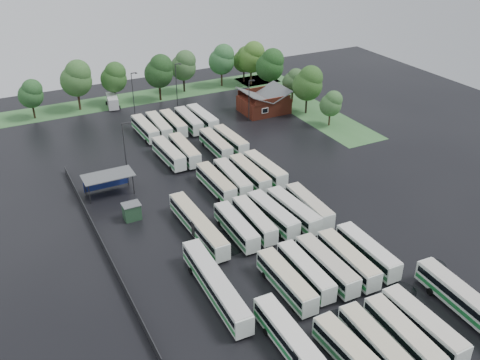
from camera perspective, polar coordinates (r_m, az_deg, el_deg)
name	(u,v)px	position (r m, az deg, el deg)	size (l,w,h in m)	color
ground	(265,232)	(78.85, 2.73, -5.60)	(160.00, 160.00, 0.00)	black
brick_building	(264,104)	(121.98, 2.56, 8.11)	(10.07, 8.60, 5.39)	maroon
wash_shed	(108,177)	(89.87, -13.95, 0.30)	(8.20, 4.20, 3.58)	#2D2D30
utility_hut	(132,211)	(82.84, -11.47, -3.29)	(2.70, 2.20, 2.62)	#1E3F26
grass_strip_north	(140,98)	(133.61, -10.59, 8.63)	(80.00, 10.00, 0.01)	#356632
grass_strip_east	(301,105)	(127.65, 6.48, 8.00)	(10.00, 50.00, 0.01)	#356632
west_fence	(101,241)	(78.37, -14.61, -6.33)	(0.10, 50.00, 1.20)	#2D2D30
bus_r0c0	(353,356)	(59.34, 11.99, -17.90)	(2.74, 11.19, 3.09)	silver
bus_r0c1	(377,345)	(61.00, 14.39, -16.68)	(2.76, 11.14, 3.08)	silver
bus_r0c2	(403,335)	(62.78, 16.99, -15.56)	(2.84, 11.16, 3.08)	silver
bus_r0c3	(423,325)	(64.60, 18.95, -14.41)	(2.43, 11.33, 3.15)	silver
bus_r1c0	(286,281)	(67.37, 4.96, -10.66)	(2.48, 11.13, 3.09)	silver
bus_r1c1	(305,271)	(69.21, 6.99, -9.62)	(2.58, 10.81, 2.99)	silver
bus_r1c2	(326,265)	(70.44, 9.21, -8.94)	(2.49, 11.34, 3.15)	silver
bus_r1c3	(348,259)	(71.96, 11.43, -8.29)	(2.73, 11.27, 3.12)	silver
bus_r1c4	(368,251)	(74.01, 13.45, -7.40)	(2.53, 11.12, 3.09)	silver
bus_r2c0	(236,226)	(77.06, -0.41, -4.98)	(2.51, 10.84, 3.00)	silver
bus_r2c1	(254,220)	(78.59, 1.53, -4.26)	(2.68, 10.85, 3.00)	silver
bus_r2c2	(273,214)	(79.94, 3.51, -3.64)	(2.85, 11.26, 3.11)	silver
bus_r2c3	(293,210)	(81.02, 5.68, -3.24)	(2.95, 11.44, 3.16)	silver
bus_r2c4	(309,206)	(82.63, 7.38, -2.73)	(2.72, 10.95, 3.03)	silver
bus_r3c1	(216,182)	(88.47, -2.60, -0.25)	(2.44, 11.11, 3.09)	silver
bus_r3c2	(232,178)	(89.67, -0.81, 0.20)	(2.83, 11.18, 3.09)	silver
bus_r3c3	(249,174)	(91.05, 1.02, 0.68)	(2.44, 11.25, 3.13)	silver
bus_r3c4	(265,169)	(92.76, 2.67, 1.18)	(2.74, 11.17, 3.09)	silver
bus_r4c0	(169,153)	(99.20, -7.63, 2.84)	(2.70, 11.16, 3.09)	silver
bus_r4c1	(184,150)	(100.07, -5.95, 3.20)	(2.68, 11.32, 3.13)	silver
bus_r4c3	(216,144)	(102.23, -2.61, 3.86)	(2.49, 10.97, 3.04)	silver
bus_r4c4	(230,140)	(103.85, -1.02, 4.28)	(2.64, 10.86, 3.00)	silver
bus_r5c0	(145,129)	(110.76, -10.08, 5.42)	(2.54, 10.87, 3.01)	silver
bus_r5c1	(159,126)	(111.64, -8.65, 5.74)	(2.68, 11.11, 3.07)	silver
bus_r5c2	(173,123)	(112.63, -7.12, 6.03)	(2.40, 10.78, 3.00)	silver
bus_r5c3	(189,121)	(113.49, -5.49, 6.32)	(2.59, 11.12, 3.08)	silver
bus_r5c4	(202,118)	(114.59, -4.04, 6.63)	(2.66, 11.37, 3.15)	silver
artic_bus_west_a	(301,353)	(58.77, 6.49, -17.85)	(2.70, 16.80, 3.11)	silver
artic_bus_west_b	(198,225)	(77.63, -4.49, -4.79)	(2.59, 16.29, 3.02)	silver
artic_bus_west_c	(215,285)	(66.58, -2.63, -11.08)	(2.93, 16.86, 3.12)	silver
artic_bus_east	(473,308)	(68.87, 23.58, -12.37)	(3.19, 16.79, 3.10)	silver
minibus	(112,101)	(128.39, -13.45, 8.22)	(3.24, 6.42, 2.68)	silver
tree_north_0	(31,93)	(125.30, -21.38, 8.60)	(5.37, 5.37, 8.90)	black
tree_north_1	(77,78)	(126.72, -17.02, 10.37)	(7.03, 7.03, 11.64)	#3C251A
tree_north_2	(114,77)	(128.92, -13.27, 10.65)	(6.04, 6.04, 10.00)	black
tree_north_3	(159,71)	(128.97, -8.58, 11.43)	(6.72, 6.72, 11.13)	black
tree_north_4	(184,65)	(134.41, -6.00, 12.08)	(6.31, 6.31, 10.45)	black
tree_north_5	(222,59)	(138.03, -1.91, 12.76)	(6.54, 6.54, 10.84)	#332615
tree_north_6	(245,59)	(141.47, 0.50, 12.78)	(5.69, 5.69, 9.42)	black
tree_east_0	(332,103)	(114.90, 9.74, 8.06)	(4.65, 4.65, 7.70)	#3C281C
tree_east_1	(309,83)	(120.30, 7.32, 10.23)	(6.62, 6.62, 10.96)	black
tree_east_2	(294,81)	(127.28, 5.77, 10.49)	(5.00, 4.97, 8.22)	#392416
tree_east_3	(271,65)	(132.40, 3.28, 12.18)	(6.80, 6.80, 11.27)	black
tree_east_4	(252,57)	(139.09, 1.30, 13.00)	(6.78, 6.78, 11.23)	#392C1C
lamp_post_ne	(250,98)	(115.59, 1.02, 8.78)	(1.41, 0.27, 9.13)	#2D2D30
lamp_post_nw	(125,148)	(92.01, -12.13, 3.39)	(1.63, 0.32, 10.59)	#2D2D30
lamp_post_back_w	(133,91)	(121.29, -11.31, 9.32)	(1.48, 0.29, 9.61)	#2D2D30
lamp_post_back_e	(177,82)	(124.99, -6.76, 10.36)	(1.55, 0.30, 10.04)	#2D2D30
puddle_0	(346,327)	(64.79, 11.27, -15.09)	(6.06, 6.06, 0.01)	black
puddle_1	(401,291)	(71.27, 16.83, -11.22)	(3.74, 3.74, 0.01)	black
puddle_2	(224,243)	(76.53, -1.72, -6.75)	(6.59, 6.59, 0.01)	black
puddle_3	(297,222)	(81.44, 6.09, -4.52)	(4.69, 4.69, 0.01)	black
puddle_4	(434,265)	(77.01, 20.03, -8.49)	(3.08, 3.08, 0.01)	black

